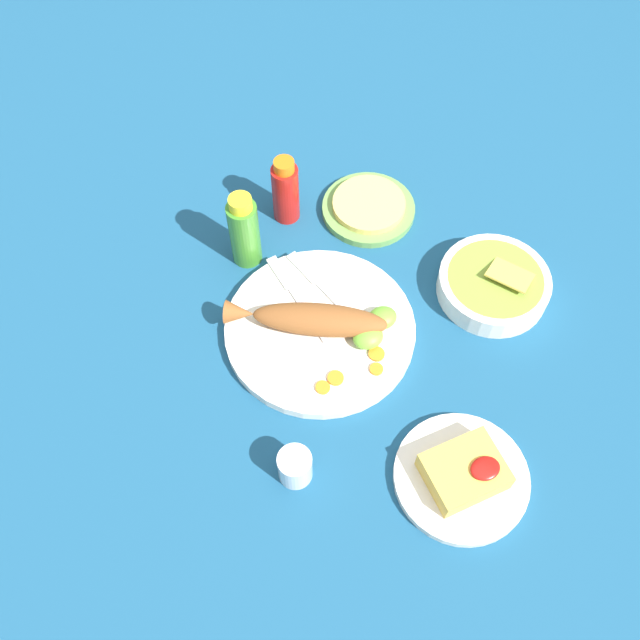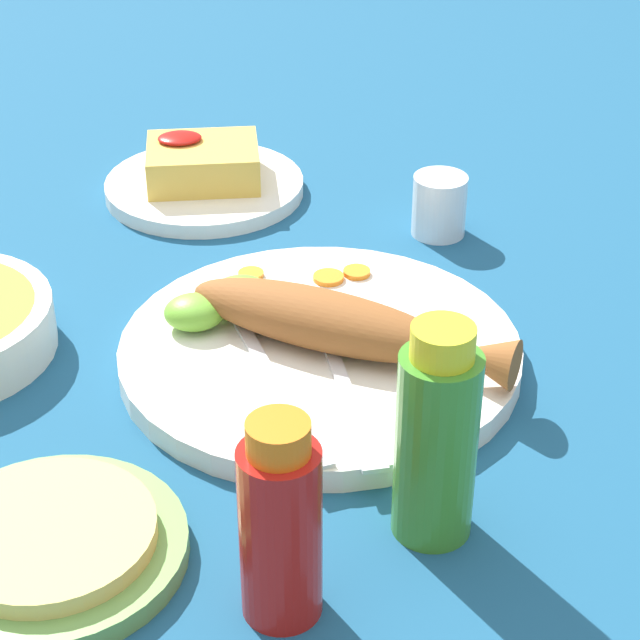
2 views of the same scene
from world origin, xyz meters
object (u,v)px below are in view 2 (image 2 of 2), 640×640
fried_fish (338,324)px  hot_sauce_bottle_red (280,526)px  fork_near (349,399)px  hot_sauce_bottle_green (436,438)px  fork_far (284,399)px  side_plate_fries (205,187)px  salt_cup (439,209)px  main_plate (320,353)px  tortilla_plate (52,550)px

fried_fish → hot_sauce_bottle_red: (0.06, 0.24, 0.02)m
fork_near → hot_sauce_bottle_green: bearing=13.1°
fork_far → side_plate_fries: 0.38m
salt_cup → side_plate_fries: bearing=-26.2°
main_plate → fork_near: size_ratio=1.62×
fork_far → side_plate_fries: fork_far is taller
fried_fish → fork_far: bearing=84.6°
hot_sauce_bottle_red → side_plate_fries: size_ratio=0.69×
side_plate_fries → tortilla_plate: 0.50m
main_plate → fork_near: bearing=99.7°
main_plate → fried_fish: bearing=150.2°
fork_far → fried_fish: bearing=130.5°
fork_near → main_plate: bearing=-176.0°
fork_near → salt_cup: bearing=151.8°
hot_sauce_bottle_red → tortilla_plate: 0.15m
fork_near → hot_sauce_bottle_green: size_ratio=1.27×
main_plate → hot_sauce_bottle_red: 0.25m
fork_near → hot_sauce_bottle_green: (-0.04, 0.11, 0.05)m
fried_fish → fork_near: (-0.00, 0.07, -0.02)m
fork_far → hot_sauce_bottle_green: size_ratio=1.25×
fork_far → fork_near: bearing=70.5°
main_plate → fork_near: (-0.01, 0.08, 0.01)m
fork_far → salt_cup: size_ratio=3.28×
tortilla_plate → fork_far: bearing=-140.6°
main_plate → hot_sauce_bottle_green: hot_sauce_bottle_green is taller
hot_sauce_bottle_red → side_plate_fries: bearing=-86.2°
fried_fish → fork_near: bearing=119.8°
main_plate → hot_sauce_bottle_green: 0.20m
salt_cup → hot_sauce_bottle_green: bearing=78.8°
fried_fish → hot_sauce_bottle_red: hot_sauce_bottle_red is taller
hot_sauce_bottle_green → salt_cup: (-0.08, -0.39, -0.04)m
hot_sauce_bottle_red → fried_fish: bearing=-103.8°
main_plate → hot_sauce_bottle_green: bearing=105.1°
main_plate → fork_near: 0.08m
tortilla_plate → hot_sauce_bottle_red: bearing=158.5°
main_plate → side_plate_fries: size_ratio=1.58×
fork_near → tortilla_plate: size_ratio=1.13×
fried_fish → hot_sauce_bottle_green: bearing=131.7°
hot_sauce_bottle_green → salt_cup: bearing=-101.2°
main_plate → hot_sauce_bottle_red: size_ratio=2.29×
fork_near → hot_sauce_bottle_red: (0.06, 0.17, 0.04)m
fork_near → salt_cup: size_ratio=3.33×
hot_sauce_bottle_red → fork_far: bearing=-94.4°
fork_near → side_plate_fries: size_ratio=0.97×
fork_far → hot_sauce_bottle_green: bearing=21.3°
salt_cup → tortilla_plate: salt_cup is taller
main_plate → hot_sauce_bottle_red: bearing=79.4°
fork_far → tortilla_plate: fork_far is taller
hot_sauce_bottle_green → side_plate_fries: 0.51m
fried_fish → hot_sauce_bottle_green: (-0.04, 0.18, 0.03)m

